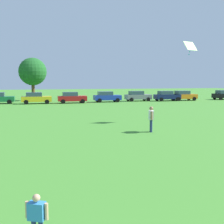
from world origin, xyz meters
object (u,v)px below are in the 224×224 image
(adult_bystander, at_px, (151,117))
(parked_car_gray_4, at_px, (138,96))
(parked_car_yellow_1, at_px, (36,98))
(parked_car_red_2, at_px, (72,97))
(parked_car_blue_3, at_px, (107,97))
(kite, at_px, (190,47))
(parked_car_navy_5, at_px, (167,96))
(child_kite_flyer, at_px, (37,214))
(parked_car_orange_6, at_px, (184,96))
(parked_car_black_7, at_px, (224,95))
(tree_far_right, at_px, (33,72))

(adult_bystander, distance_m, parked_car_gray_4, 28.25)
(parked_car_yellow_1, height_order, parked_car_gray_4, same)
(parked_car_yellow_1, bearing_deg, parked_car_red_2, -1.76)
(parked_car_yellow_1, relative_size, parked_car_blue_3, 1.00)
(kite, distance_m, parked_car_red_2, 23.38)
(parked_car_red_2, relative_size, parked_car_navy_5, 1.00)
(child_kite_flyer, distance_m, parked_car_red_2, 36.94)
(adult_bystander, bearing_deg, parked_car_orange_6, -14.91)
(parked_car_black_7, bearing_deg, child_kite_flyer, -131.12)
(parked_car_navy_5, xyz_separation_m, parked_car_black_7, (11.59, 0.39, 0.00))
(parked_car_yellow_1, bearing_deg, tree_far_right, 93.89)
(kite, distance_m, parked_car_navy_5, 24.37)
(adult_bystander, height_order, parked_car_navy_5, adult_bystander)
(parked_car_yellow_1, relative_size, parked_car_navy_5, 1.00)
(parked_car_blue_3, distance_m, parked_car_orange_6, 13.57)
(child_kite_flyer, height_order, parked_car_red_2, parked_car_red_2)
(parked_car_gray_4, bearing_deg, adult_bystander, -108.45)
(child_kite_flyer, bearing_deg, parked_car_black_7, 75.76)
(kite, relative_size, parked_car_red_2, 0.30)
(parked_car_black_7, bearing_deg, kite, -132.30)
(tree_far_right, bearing_deg, parked_car_blue_3, -28.53)
(parked_car_red_2, distance_m, tree_far_right, 9.81)
(parked_car_yellow_1, bearing_deg, parked_car_gray_4, 4.38)
(parked_car_red_2, height_order, parked_car_orange_6, same)
(parked_car_navy_5, xyz_separation_m, parked_car_orange_6, (3.21, 0.09, 0.00))
(adult_bystander, height_order, parked_car_black_7, adult_bystander)
(adult_bystander, height_order, tree_far_right, tree_far_right)
(child_kite_flyer, bearing_deg, parked_car_gray_4, 93.75)
(parked_car_yellow_1, height_order, parked_car_navy_5, same)
(kite, height_order, parked_car_gray_4, kite)
(parked_car_blue_3, relative_size, parked_car_black_7, 1.00)
(tree_far_right, bearing_deg, kite, -65.65)
(child_kite_flyer, distance_m, parked_car_blue_3, 38.81)
(parked_car_yellow_1, relative_size, parked_car_orange_6, 1.00)
(parked_car_blue_3, relative_size, parked_car_gray_4, 1.00)
(parked_car_navy_5, bearing_deg, parked_car_gray_4, 168.99)
(child_kite_flyer, relative_size, parked_car_blue_3, 0.25)
(kite, distance_m, parked_car_orange_6, 25.80)
(parked_car_blue_3, bearing_deg, parked_car_navy_5, -1.25)
(child_kite_flyer, height_order, kite, kite)
(parked_car_red_2, bearing_deg, parked_car_yellow_1, 178.24)
(parked_car_gray_4, bearing_deg, kite, -99.83)
(adult_bystander, xyz_separation_m, parked_car_yellow_1, (-7.49, 25.54, -0.15))
(kite, xyz_separation_m, parked_car_blue_3, (-1.51, 22.31, -5.30))
(parked_car_navy_5, relative_size, tree_far_right, 0.59)
(parked_car_orange_6, distance_m, parked_car_black_7, 8.38)
(parked_car_orange_6, bearing_deg, parked_car_red_2, -178.31)
(kite, relative_size, tree_far_right, 0.18)
(parked_car_orange_6, bearing_deg, child_kite_flyer, -123.21)
(adult_bystander, bearing_deg, parked_car_black_7, -25.71)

